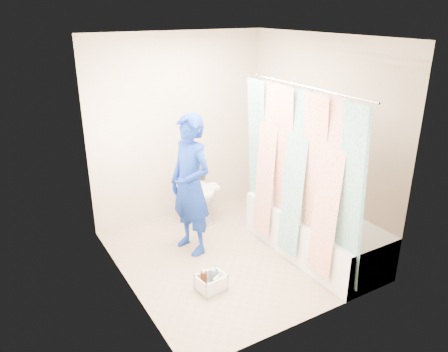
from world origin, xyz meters
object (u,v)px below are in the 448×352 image
bathtub (314,232)px  toilet (198,190)px  plumber (191,185)px  cleaning_caddy (212,283)px

bathtub → toilet: (-0.72, 1.51, 0.12)m
plumber → cleaning_caddy: (-0.18, -0.81, -0.73)m
bathtub → cleaning_caddy: size_ratio=5.83×
toilet → cleaning_caddy: bearing=-105.6°
plumber → toilet: bearing=135.1°
cleaning_caddy → plumber: bearing=70.5°
bathtub → plumber: plumber is taller
bathtub → cleaning_caddy: (-1.36, -0.03, -0.19)m
plumber → cleaning_caddy: 1.10m
toilet → plumber: plumber is taller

